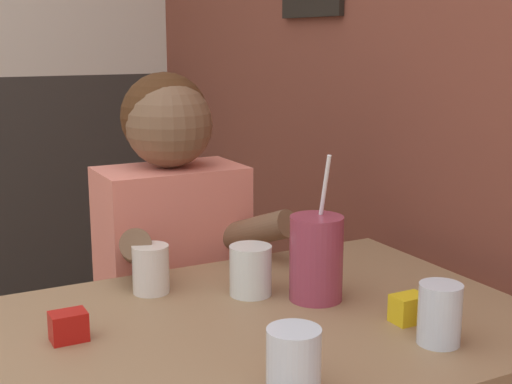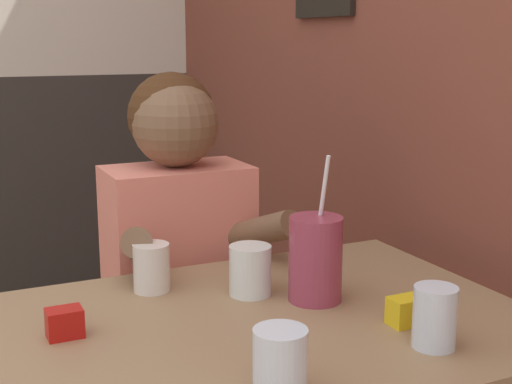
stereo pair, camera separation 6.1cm
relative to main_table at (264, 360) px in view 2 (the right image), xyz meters
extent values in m
cube|color=brown|center=(0.59, 0.78, 0.67)|extent=(0.06, 4.35, 2.70)
cube|color=#93704C|center=(0.00, 0.00, 0.06)|extent=(0.97, 0.71, 0.04)
cube|color=#EA7F6B|center=(0.01, 0.51, 0.02)|extent=(0.34, 0.20, 0.51)
sphere|color=#472814|center=(0.01, 0.53, 0.39)|extent=(0.21, 0.21, 0.21)
sphere|color=brown|center=(0.01, 0.51, 0.38)|extent=(0.20, 0.20, 0.20)
cylinder|color=brown|center=(-0.12, 0.37, 0.13)|extent=(0.14, 0.27, 0.15)
cylinder|color=brown|center=(0.15, 0.37, 0.13)|extent=(0.14, 0.27, 0.15)
cylinder|color=#99384C|center=(0.13, 0.05, 0.16)|extent=(0.10, 0.10, 0.17)
cylinder|color=white|center=(0.15, 0.05, 0.29)|extent=(0.01, 0.04, 0.14)
cylinder|color=silver|center=(-0.10, -0.26, 0.13)|extent=(0.08, 0.08, 0.10)
cylinder|color=silver|center=(0.03, 0.13, 0.13)|extent=(0.08, 0.08, 0.10)
cylinder|color=silver|center=(-0.14, 0.24, 0.13)|extent=(0.07, 0.07, 0.10)
cylinder|color=silver|center=(0.20, -0.22, 0.13)|extent=(0.07, 0.07, 0.10)
cube|color=#B7140F|center=(-0.34, 0.08, 0.10)|extent=(0.06, 0.04, 0.05)
cube|color=yellow|center=(0.22, -0.12, 0.10)|extent=(0.06, 0.04, 0.05)
camera|label=1|loc=(-0.58, -1.05, 0.57)|focal=50.00mm
camera|label=2|loc=(-0.53, -1.08, 0.57)|focal=50.00mm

